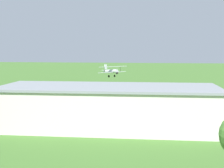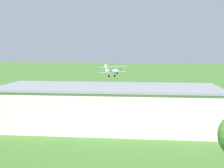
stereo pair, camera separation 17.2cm
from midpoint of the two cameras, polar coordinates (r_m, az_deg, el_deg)
ground_plane at (r=88.15m, az=2.15°, el=-1.84°), size 400.00×400.00×0.00m
hangar at (r=50.65m, az=-0.73°, el=-4.08°), size 34.68×14.09×6.62m
biplane at (r=86.71m, az=-0.17°, el=2.38°), size 7.23×7.22×3.47m
car_blue at (r=68.88m, az=-12.23°, el=-3.51°), size 2.15×4.02×1.74m
car_black at (r=71.37m, az=-18.29°, el=-3.38°), size 2.35×4.38×1.66m
person_near_hangar_door at (r=71.79m, az=-10.23°, el=-3.13°), size 0.44×0.44×1.65m
person_by_parked_cars at (r=70.92m, az=-3.98°, el=-3.14°), size 0.47×0.47×1.69m
person_walking_on_apron at (r=65.07m, az=17.37°, el=-4.30°), size 0.54×0.54×1.62m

